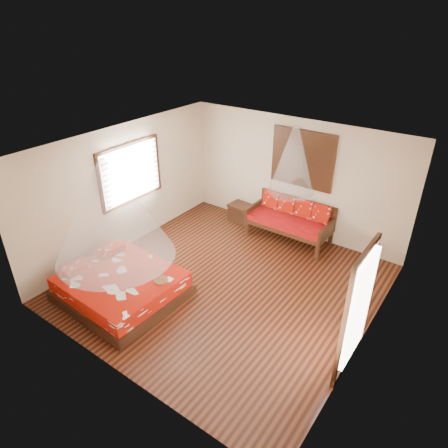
{
  "coord_description": "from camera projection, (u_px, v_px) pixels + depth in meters",
  "views": [
    {
      "loc": [
        3.77,
        -5.28,
        4.95
      ],
      "look_at": [
        -0.27,
        0.32,
        1.15
      ],
      "focal_mm": 32.0,
      "sensor_mm": 36.0,
      "label": 1
    }
  ],
  "objects": [
    {
      "name": "shutter_panel",
      "position": [
        302.0,
        159.0,
        8.99
      ],
      "size": [
        1.52,
        0.06,
        1.32
      ],
      "color": "black",
      "rests_on": "wall_back"
    },
    {
      "name": "bed",
      "position": [
        121.0,
        286.0,
        7.6
      ],
      "size": [
        2.15,
        1.96,
        0.64
      ],
      "rotation": [
        0.0,
        0.0,
        -0.03
      ],
      "color": "black",
      "rests_on": "floor"
    },
    {
      "name": "glazed_door",
      "position": [
        355.0,
        312.0,
        5.73
      ],
      "size": [
        0.08,
        1.02,
        2.16
      ],
      "color": "black",
      "rests_on": "floor"
    },
    {
      "name": "room",
      "position": [
        226.0,
        223.0,
        7.39
      ],
      "size": [
        5.54,
        5.54,
        2.84
      ],
      "color": "black",
      "rests_on": "ground"
    },
    {
      "name": "daybed",
      "position": [
        291.0,
        218.0,
        9.42
      ],
      "size": [
        1.96,
        0.87,
        0.98
      ],
      "color": "black",
      "rests_on": "floor"
    },
    {
      "name": "mosquito_net_main",
      "position": [
        110.0,
        211.0,
        6.82
      ],
      "size": [
        2.12,
        2.12,
        1.8
      ],
      "primitive_type": "cone",
      "color": "white",
      "rests_on": "ceiling"
    },
    {
      "name": "wine_tray",
      "position": [
        160.0,
        278.0,
        7.3
      ],
      "size": [
        0.27,
        0.27,
        0.22
      ],
      "rotation": [
        0.0,
        0.0,
        0.37
      ],
      "color": "brown",
      "rests_on": "bed"
    },
    {
      "name": "window_left",
      "position": [
        131.0,
        173.0,
        8.78
      ],
      "size": [
        0.1,
        1.74,
        1.34
      ],
      "color": "black",
      "rests_on": "wall_left"
    },
    {
      "name": "storage_chest",
      "position": [
        241.0,
        213.0,
        10.34
      ],
      "size": [
        0.67,
        0.52,
        0.44
      ],
      "rotation": [
        0.0,
        0.0,
        -0.08
      ],
      "color": "black",
      "rests_on": "floor"
    },
    {
      "name": "mosquito_net_daybed",
      "position": [
        293.0,
        161.0,
        8.61
      ],
      "size": [
        1.0,
        1.0,
        1.5
      ],
      "primitive_type": "cone",
      "color": "white",
      "rests_on": "ceiling"
    }
  ]
}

